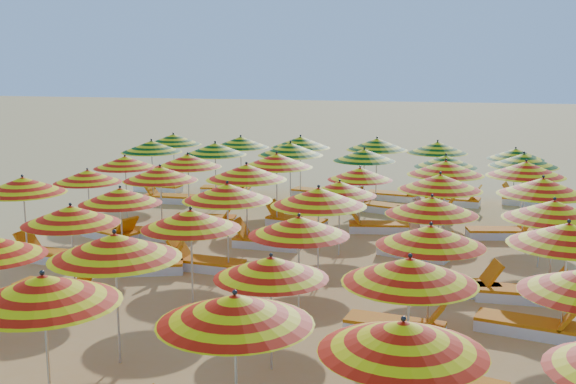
# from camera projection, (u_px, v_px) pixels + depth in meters

# --- Properties ---
(ground) EXTENTS (120.00, 120.00, 0.00)m
(ground) POSITION_uv_depth(u_px,v_px,m) (283.00, 263.00, 16.75)
(ground) COLOR tan
(ground) RESTS_ON ground
(umbrella_2) EXTENTS (2.25, 2.25, 2.10)m
(umbrella_2) POSITION_uv_depth(u_px,v_px,m) (43.00, 289.00, 9.14)
(umbrella_2) COLOR silver
(umbrella_2) RESTS_ON ground
(umbrella_3) EXTENTS (2.26, 2.26, 2.03)m
(umbrella_3) POSITION_uv_depth(u_px,v_px,m) (235.00, 309.00, 8.59)
(umbrella_3) COLOR silver
(umbrella_3) RESTS_ON ground
(umbrella_4) EXTENTS (2.22, 2.22, 1.99)m
(umbrella_4) POSITION_uv_depth(u_px,v_px,m) (403.00, 337.00, 7.84)
(umbrella_4) COLOR silver
(umbrella_4) RESTS_ON ground
(umbrella_8) EXTENTS (2.04, 2.04, 2.16)m
(umbrella_8) POSITION_uv_depth(u_px,v_px,m) (115.00, 246.00, 11.01)
(umbrella_8) COLOR silver
(umbrella_8) RESTS_ON ground
(umbrella_9) EXTENTS (2.25, 2.25, 1.85)m
(umbrella_9) POSITION_uv_depth(u_px,v_px,m) (271.00, 267.00, 10.82)
(umbrella_9) COLOR silver
(umbrella_9) RESTS_ON ground
(umbrella_10) EXTENTS (2.55, 2.55, 2.05)m
(umbrella_10) POSITION_uv_depth(u_px,v_px,m) (410.00, 270.00, 10.10)
(umbrella_10) COLOR silver
(umbrella_10) RESTS_ON ground
(umbrella_13) EXTENTS (2.30, 2.30, 1.99)m
(umbrella_13) POSITION_uv_depth(u_px,v_px,m) (71.00, 215.00, 13.81)
(umbrella_13) COLOR silver
(umbrella_13) RESTS_ON ground
(umbrella_14) EXTENTS (2.49, 2.49, 2.00)m
(umbrella_14) POSITION_uv_depth(u_px,v_px,m) (191.00, 219.00, 13.43)
(umbrella_14) COLOR silver
(umbrella_14) RESTS_ON ground
(umbrella_15) EXTENTS (2.33, 2.33, 1.96)m
(umbrella_15) POSITION_uv_depth(u_px,v_px,m) (299.00, 226.00, 13.04)
(umbrella_15) COLOR silver
(umbrella_15) RESTS_ON ground
(umbrella_16) EXTENTS (2.40, 2.40, 1.99)m
(umbrella_16) POSITION_uv_depth(u_px,v_px,m) (431.00, 236.00, 12.25)
(umbrella_16) COLOR silver
(umbrella_16) RESTS_ON ground
(umbrella_17) EXTENTS (2.11, 2.11, 2.10)m
(umbrella_17) POSITION_uv_depth(u_px,v_px,m) (568.00, 234.00, 11.93)
(umbrella_17) COLOR silver
(umbrella_17) RESTS_ON ground
(umbrella_18) EXTENTS (2.31, 2.31, 2.09)m
(umbrella_18) POSITION_uv_depth(u_px,v_px,m) (23.00, 185.00, 16.49)
(umbrella_18) COLOR silver
(umbrella_18) RESTS_ON ground
(umbrella_19) EXTENTS (2.31, 2.31, 1.94)m
(umbrella_19) POSITION_uv_depth(u_px,v_px,m) (120.00, 196.00, 15.90)
(umbrella_19) COLOR silver
(umbrella_19) RESTS_ON ground
(umbrella_20) EXTENTS (2.59, 2.59, 2.09)m
(umbrella_20) POSITION_uv_depth(u_px,v_px,m) (227.00, 192.00, 15.63)
(umbrella_20) COLOR silver
(umbrella_20) RESTS_ON ground
(umbrella_21) EXTENTS (2.07, 2.07, 2.13)m
(umbrella_21) POSITION_uv_depth(u_px,v_px,m) (319.00, 197.00, 14.92)
(umbrella_21) COLOR silver
(umbrella_21) RESTS_ON ground
(umbrella_22) EXTENTS (2.29, 2.29, 2.01)m
(umbrella_22) POSITION_uv_depth(u_px,v_px,m) (432.00, 206.00, 14.58)
(umbrella_22) COLOR silver
(umbrella_22) RESTS_ON ground
(umbrella_23) EXTENTS (1.97, 1.97, 2.08)m
(umbrella_23) POSITION_uv_depth(u_px,v_px,m) (554.00, 210.00, 13.90)
(umbrella_23) COLOR silver
(umbrella_23) RESTS_ON ground
(umbrella_24) EXTENTS (1.99, 1.99, 1.87)m
(umbrella_24) POSITION_uv_depth(u_px,v_px,m) (88.00, 176.00, 18.82)
(umbrella_24) COLOR silver
(umbrella_24) RESTS_ON ground
(umbrella_25) EXTENTS (1.93, 1.93, 2.04)m
(umbrella_25) POSITION_uv_depth(u_px,v_px,m) (160.00, 174.00, 18.36)
(umbrella_25) COLOR silver
(umbrella_25) RESTS_ON ground
(umbrella_26) EXTENTS (2.39, 2.39, 2.16)m
(umbrella_26) POSITION_uv_depth(u_px,v_px,m) (246.00, 172.00, 17.95)
(umbrella_26) COLOR silver
(umbrella_26) RESTS_ON ground
(umbrella_27) EXTENTS (2.04, 2.04, 1.87)m
(umbrella_27) POSITION_uv_depth(u_px,v_px,m) (340.00, 188.00, 17.13)
(umbrella_27) COLOR silver
(umbrella_27) RESTS_ON ground
(umbrella_28) EXTENTS (2.32, 2.32, 2.10)m
(umbrella_28) POSITION_uv_depth(u_px,v_px,m) (440.00, 182.00, 16.82)
(umbrella_28) COLOR silver
(umbrella_28) RESTS_ON ground
(umbrella_29) EXTENTS (2.19, 2.19, 2.14)m
(umbrella_29) POSITION_uv_depth(u_px,v_px,m) (543.00, 186.00, 16.10)
(umbrella_29) COLOR silver
(umbrella_29) RESTS_ON ground
(umbrella_30) EXTENTS (2.25, 2.25, 1.93)m
(umbrella_30) POSITION_uv_depth(u_px,v_px,m) (125.00, 162.00, 20.96)
(umbrella_30) COLOR silver
(umbrella_30) RESTS_ON ground
(umbrella_31) EXTENTS (2.50, 2.50, 2.05)m
(umbrella_31) POSITION_uv_depth(u_px,v_px,m) (188.00, 161.00, 20.52)
(umbrella_31) COLOR silver
(umbrella_31) RESTS_ON ground
(umbrella_32) EXTENTS (2.16, 2.16, 2.14)m
(umbrella_32) POSITION_uv_depth(u_px,v_px,m) (277.00, 160.00, 20.04)
(umbrella_32) COLOR silver
(umbrella_32) RESTS_ON ground
(umbrella_33) EXTENTS (1.96, 1.96, 1.86)m
(umbrella_33) POSITION_uv_depth(u_px,v_px,m) (360.00, 174.00, 19.32)
(umbrella_33) COLOR silver
(umbrella_33) RESTS_ON ground
(umbrella_34) EXTENTS (2.34, 2.34, 2.13)m
(umbrella_34) POSITION_uv_depth(u_px,v_px,m) (446.00, 168.00, 18.79)
(umbrella_34) COLOR silver
(umbrella_34) RESTS_ON ground
(umbrella_35) EXTENTS (2.34, 2.34, 2.14)m
(umbrella_35) POSITION_uv_depth(u_px,v_px,m) (526.00, 169.00, 18.51)
(umbrella_35) COLOR silver
(umbrella_35) RESTS_ON ground
(umbrella_36) EXTENTS (2.17, 2.17, 2.10)m
(umbrella_36) POSITION_uv_depth(u_px,v_px,m) (151.00, 146.00, 23.31)
(umbrella_36) COLOR silver
(umbrella_36) RESTS_ON ground
(umbrella_37) EXTENTS (2.41, 2.41, 2.11)m
(umbrella_37) POSITION_uv_depth(u_px,v_px,m) (215.00, 149.00, 22.66)
(umbrella_37) COLOR silver
(umbrella_37) RESTS_ON ground
(umbrella_38) EXTENTS (2.47, 2.47, 2.16)m
(umbrella_38) POSITION_uv_depth(u_px,v_px,m) (290.00, 149.00, 22.30)
(umbrella_38) COLOR silver
(umbrella_38) RESTS_ON ground
(umbrella_39) EXTENTS (2.51, 2.51, 2.02)m
(umbrella_39) POSITION_uv_depth(u_px,v_px,m) (364.00, 155.00, 21.86)
(umbrella_39) COLOR silver
(umbrella_39) RESTS_ON ground
(umbrella_40) EXTENTS (2.22, 2.22, 1.94)m
(umbrella_40) POSITION_uv_depth(u_px,v_px,m) (446.00, 161.00, 21.07)
(umbrella_40) COLOR silver
(umbrella_40) RESTS_ON ground
(umbrella_41) EXTENTS (2.23, 2.23, 2.08)m
(umbrella_41) POSITION_uv_depth(u_px,v_px,m) (524.00, 160.00, 20.44)
(umbrella_41) COLOR silver
(umbrella_41) RESTS_ON ground
(umbrella_42) EXTENTS (2.19, 2.19, 2.10)m
(umbrella_42) POSITION_uv_depth(u_px,v_px,m) (173.00, 139.00, 25.29)
(umbrella_42) COLOR silver
(umbrella_42) RESTS_ON ground
(umbrella_43) EXTENTS (2.10, 2.10, 2.08)m
(umbrella_43) POSITION_uv_depth(u_px,v_px,m) (241.00, 142.00, 24.70)
(umbrella_43) COLOR silver
(umbrella_43) RESTS_ON ground
(umbrella_44) EXTENTS (2.60, 2.60, 2.13)m
(umbrella_44) POSITION_uv_depth(u_px,v_px,m) (301.00, 142.00, 24.24)
(umbrella_44) COLOR silver
(umbrella_44) RESTS_ON ground
(umbrella_45) EXTENTS (2.45, 2.45, 2.14)m
(umbrella_45) POSITION_uv_depth(u_px,v_px,m) (377.00, 144.00, 23.64)
(umbrella_45) COLOR silver
(umbrella_45) RESTS_ON ground
(umbrella_46) EXTENTS (2.57, 2.57, 2.08)m
(umbrella_46) POSITION_uv_depth(u_px,v_px,m) (437.00, 147.00, 23.23)
(umbrella_46) COLOR silver
(umbrella_46) RESTS_ON ground
(umbrella_47) EXTENTS (2.09, 2.09, 1.90)m
(umbrella_47) POSITION_uv_depth(u_px,v_px,m) (515.00, 154.00, 22.94)
(umbrella_47) COLOR silver
(umbrella_47) RESTS_ON ground
(lounger_6) EXTENTS (1.83, 1.06, 0.69)m
(lounger_6) POSITION_uv_depth(u_px,v_px,m) (442.00, 383.00, 10.32)
(lounger_6) COLOR white
(lounger_6) RESTS_ON ground
(lounger_7) EXTENTS (1.79, 0.78, 0.69)m
(lounger_7) POSITION_uv_depth(u_px,v_px,m) (58.00, 290.00, 14.42)
(lounger_7) COLOR white
(lounger_7) RESTS_ON ground
(lounger_8) EXTENTS (1.80, 0.83, 0.69)m
(lounger_8) POSITION_uv_depth(u_px,v_px,m) (397.00, 327.00, 12.45)
(lounger_8) COLOR white
(lounger_8) RESTS_ON ground
(lounger_9) EXTENTS (1.82, 0.96, 0.69)m
(lounger_9) POSITION_uv_depth(u_px,v_px,m) (529.00, 326.00, 12.49)
(lounger_9) COLOR white
(lounger_9) RESTS_ON ground
(lounger_10) EXTENTS (1.78, 0.76, 0.69)m
(lounger_10) POSITION_uv_depth(u_px,v_px,m) (51.00, 255.00, 16.87)
(lounger_10) COLOR white
(lounger_10) RESTS_ON ground
(lounger_11) EXTENTS (1.83, 1.12, 0.69)m
(lounger_11) POSITION_uv_depth(u_px,v_px,m) (147.00, 266.00, 16.00)
(lounger_11) COLOR white
(lounger_11) RESTS_ON ground
(lounger_12) EXTENTS (1.79, 0.79, 0.69)m
(lounger_12) POSITION_uv_depth(u_px,v_px,m) (205.00, 263.00, 16.22)
(lounger_12) COLOR white
(lounger_12) RESTS_ON ground
(lounger_13) EXTENTS (1.82, 0.98, 0.69)m
(lounger_13) POSITION_uv_depth(u_px,v_px,m) (459.00, 288.00, 14.54)
(lounger_13) COLOR white
(lounger_13) RESTS_ON ground
(lounger_14) EXTENTS (1.74, 0.59, 0.69)m
(lounger_14) POSITION_uv_depth(u_px,v_px,m) (522.00, 294.00, 14.18)
(lounger_14) COLOR white
(lounger_14) RESTS_ON ground
(lounger_15) EXTENTS (1.82, 1.25, 0.69)m
(lounger_15) POSITION_uv_depth(u_px,v_px,m) (111.00, 233.00, 18.94)
(lounger_15) COLOR white
(lounger_15) RESTS_ON ground
(lounger_16) EXTENTS (1.74, 0.61, 0.69)m
(lounger_16) POSITION_uv_depth(u_px,v_px,m) (148.00, 233.00, 18.99)
(lounger_16) COLOR white
(lounger_16) RESTS_ON ground
(lounger_17) EXTENTS (1.77, 0.69, 0.69)m
(lounger_17) POSITION_uv_depth(u_px,v_px,m) (266.00, 242.00, 18.11)
(lounger_17) COLOR white
(lounger_17) RESTS_ON ground
(lounger_18) EXTENTS (1.83, 1.10, 0.69)m
(lounger_18) POSITION_uv_depth(u_px,v_px,m) (416.00, 251.00, 17.23)
(lounger_18) COLOR white
(lounger_18) RESTS_ON ground
(lounger_19) EXTENTS (1.79, 0.79, 0.69)m
(lounger_19) POSITION_uv_depth(u_px,v_px,m) (207.00, 220.00, 20.54)
(lounger_19) COLOR white
(lounger_19) RESTS_ON ground
(lounger_20) EXTENTS (1.82, 0.97, 0.69)m
(lounger_20) POSITION_uv_depth(u_px,v_px,m) (295.00, 221.00, 20.33)
(lounger_20) COLOR white
(lounger_20) RESTS_ON ground
(lounger_21) EXTENTS (1.81, 0.87, 0.69)m
(lounger_21) POSITION_uv_depth(u_px,v_px,m) (378.00, 226.00, 19.71)
(lounger_21) COLOR white
(lounger_21) RESTS_ON ground
(lounger_22) EXTENTS (1.81, 0.92, 0.69)m
(lounger_22) POSITION_uv_depth(u_px,v_px,m) (502.00, 232.00, 19.06)
(lounger_22) COLOR white
(lounger_22) RESTS_ON ground
(lounger_23) EXTENTS (1.73, 0.58, 0.69)m
(lounger_23) POSITION_uv_depth(u_px,v_px,m) (169.00, 198.00, 23.65)
(lounger_23) COLOR white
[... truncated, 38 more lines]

